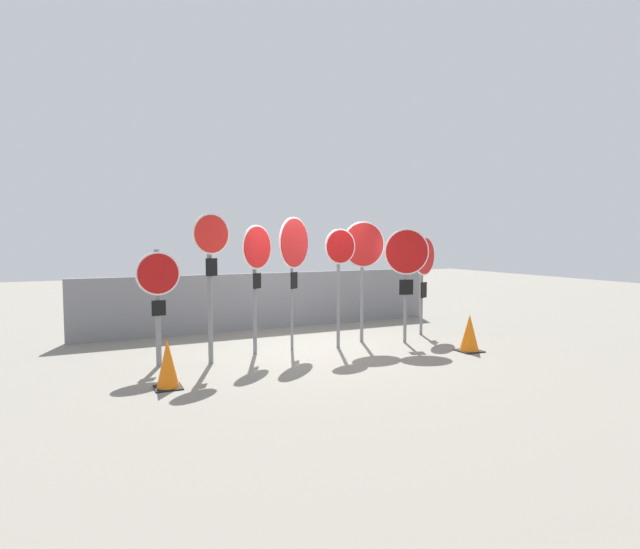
{
  "coord_description": "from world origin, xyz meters",
  "views": [
    {
      "loc": [
        -3.83,
        -8.44,
        2.06
      ],
      "look_at": [
        0.14,
        0.0,
        1.41
      ],
      "focal_mm": 28.0,
      "sensor_mm": 36.0,
      "label": 1
    }
  ],
  "objects_px": {
    "stop_sign_0": "(158,288)",
    "stop_sign_4": "(340,260)",
    "traffic_cone_0": "(168,364)",
    "stop_sign_5": "(363,253)",
    "stop_sign_6": "(406,260)",
    "stop_sign_2": "(256,261)",
    "stop_sign_1": "(211,259)",
    "stop_sign_3": "(294,250)",
    "stop_sign_7": "(424,264)",
    "traffic_cone_1": "(470,333)"
  },
  "relations": [
    {
      "from": "stop_sign_5",
      "to": "stop_sign_6",
      "type": "xyz_separation_m",
      "value": [
        0.73,
        -0.45,
        -0.13
      ]
    },
    {
      "from": "stop_sign_4",
      "to": "stop_sign_7",
      "type": "height_order",
      "value": "stop_sign_4"
    },
    {
      "from": "traffic_cone_0",
      "to": "stop_sign_7",
      "type": "bearing_deg",
      "value": 16.63
    },
    {
      "from": "stop_sign_2",
      "to": "traffic_cone_0",
      "type": "xyz_separation_m",
      "value": [
        -1.77,
        -1.46,
        -1.34
      ]
    },
    {
      "from": "stop_sign_2",
      "to": "stop_sign_7",
      "type": "distance_m",
      "value": 3.83
    },
    {
      "from": "stop_sign_0",
      "to": "stop_sign_2",
      "type": "bearing_deg",
      "value": 1.24
    },
    {
      "from": "stop_sign_2",
      "to": "stop_sign_4",
      "type": "bearing_deg",
      "value": -40.03
    },
    {
      "from": "stop_sign_2",
      "to": "traffic_cone_0",
      "type": "distance_m",
      "value": 2.66
    },
    {
      "from": "stop_sign_5",
      "to": "stop_sign_0",
      "type": "bearing_deg",
      "value": -170.2
    },
    {
      "from": "stop_sign_6",
      "to": "stop_sign_7",
      "type": "distance_m",
      "value": 1.01
    },
    {
      "from": "stop_sign_7",
      "to": "stop_sign_5",
      "type": "bearing_deg",
      "value": 160.07
    },
    {
      "from": "stop_sign_0",
      "to": "traffic_cone_0",
      "type": "distance_m",
      "value": 1.59
    },
    {
      "from": "stop_sign_0",
      "to": "traffic_cone_1",
      "type": "height_order",
      "value": "stop_sign_0"
    },
    {
      "from": "stop_sign_5",
      "to": "traffic_cone_1",
      "type": "relative_size",
      "value": 3.53
    },
    {
      "from": "stop_sign_7",
      "to": "traffic_cone_1",
      "type": "relative_size",
      "value": 3.08
    },
    {
      "from": "traffic_cone_1",
      "to": "stop_sign_5",
      "type": "bearing_deg",
      "value": 131.19
    },
    {
      "from": "stop_sign_7",
      "to": "stop_sign_6",
      "type": "bearing_deg",
      "value": -170.48
    },
    {
      "from": "stop_sign_0",
      "to": "stop_sign_5",
      "type": "relative_size",
      "value": 0.78
    },
    {
      "from": "stop_sign_4",
      "to": "traffic_cone_1",
      "type": "bearing_deg",
      "value": -37.5
    },
    {
      "from": "stop_sign_2",
      "to": "stop_sign_3",
      "type": "distance_m",
      "value": 0.78
    },
    {
      "from": "stop_sign_7",
      "to": "stop_sign_3",
      "type": "bearing_deg",
      "value": 159.07
    },
    {
      "from": "stop_sign_6",
      "to": "stop_sign_7",
      "type": "bearing_deg",
      "value": 51.15
    },
    {
      "from": "stop_sign_0",
      "to": "stop_sign_4",
      "type": "xyz_separation_m",
      "value": [
        3.29,
        -0.01,
        0.4
      ]
    },
    {
      "from": "stop_sign_6",
      "to": "traffic_cone_1",
      "type": "height_order",
      "value": "stop_sign_6"
    },
    {
      "from": "stop_sign_5",
      "to": "traffic_cone_0",
      "type": "xyz_separation_m",
      "value": [
        -4.03,
        -1.57,
        -1.45
      ]
    },
    {
      "from": "stop_sign_0",
      "to": "stop_sign_1",
      "type": "bearing_deg",
      "value": -17.59
    },
    {
      "from": "stop_sign_3",
      "to": "stop_sign_7",
      "type": "xyz_separation_m",
      "value": [
        3.08,
        0.15,
        -0.34
      ]
    },
    {
      "from": "stop_sign_5",
      "to": "traffic_cone_0",
      "type": "height_order",
      "value": "stop_sign_5"
    },
    {
      "from": "stop_sign_7",
      "to": "traffic_cone_0",
      "type": "height_order",
      "value": "stop_sign_7"
    },
    {
      "from": "stop_sign_3",
      "to": "traffic_cone_0",
      "type": "height_order",
      "value": "stop_sign_3"
    },
    {
      "from": "stop_sign_3",
      "to": "traffic_cone_1",
      "type": "height_order",
      "value": "stop_sign_3"
    },
    {
      "from": "stop_sign_6",
      "to": "traffic_cone_0",
      "type": "relative_size",
      "value": 3.29
    },
    {
      "from": "stop_sign_3",
      "to": "stop_sign_2",
      "type": "bearing_deg",
      "value": 150.19
    },
    {
      "from": "stop_sign_1",
      "to": "stop_sign_7",
      "type": "relative_size",
      "value": 1.17
    },
    {
      "from": "stop_sign_1",
      "to": "stop_sign_3",
      "type": "height_order",
      "value": "stop_sign_1"
    },
    {
      "from": "stop_sign_2",
      "to": "stop_sign_4",
      "type": "relative_size",
      "value": 1.02
    },
    {
      "from": "stop_sign_6",
      "to": "stop_sign_7",
      "type": "xyz_separation_m",
      "value": [
        0.84,
        0.55,
        -0.12
      ]
    },
    {
      "from": "stop_sign_2",
      "to": "stop_sign_6",
      "type": "relative_size",
      "value": 1.02
    },
    {
      "from": "traffic_cone_1",
      "to": "stop_sign_1",
      "type": "bearing_deg",
      "value": 166.44
    },
    {
      "from": "stop_sign_1",
      "to": "stop_sign_7",
      "type": "distance_m",
      "value": 4.76
    },
    {
      "from": "stop_sign_7",
      "to": "traffic_cone_0",
      "type": "bearing_deg",
      "value": 172.95
    },
    {
      "from": "stop_sign_6",
      "to": "traffic_cone_0",
      "type": "xyz_separation_m",
      "value": [
        -4.76,
        -1.12,
        -1.32
      ]
    },
    {
      "from": "stop_sign_2",
      "to": "traffic_cone_0",
      "type": "bearing_deg",
      "value": -173.56
    },
    {
      "from": "traffic_cone_0",
      "to": "stop_sign_5",
      "type": "bearing_deg",
      "value": 21.28
    },
    {
      "from": "stop_sign_4",
      "to": "stop_sign_7",
      "type": "bearing_deg",
      "value": 4.29
    },
    {
      "from": "stop_sign_1",
      "to": "stop_sign_5",
      "type": "xyz_separation_m",
      "value": [
        3.16,
        0.47,
        0.06
      ]
    },
    {
      "from": "stop_sign_2",
      "to": "stop_sign_4",
      "type": "distance_m",
      "value": 1.59
    },
    {
      "from": "stop_sign_5",
      "to": "stop_sign_1",
      "type": "bearing_deg",
      "value": -165.83
    },
    {
      "from": "stop_sign_6",
      "to": "traffic_cone_1",
      "type": "relative_size",
      "value": 3.3
    },
    {
      "from": "stop_sign_5",
      "to": "stop_sign_2",
      "type": "bearing_deg",
      "value": -171.67
    }
  ]
}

